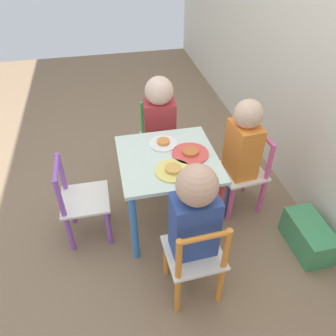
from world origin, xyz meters
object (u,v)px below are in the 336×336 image
object	(u,v)px
kids_table	(168,170)
chair_green	(159,142)
chair_pink	(244,173)
child_left	(160,121)
plate_back	(190,153)
chair_purple	(81,202)
plate_right	(173,170)
chair_orange	(195,259)
child_back	(240,149)
storage_bin	(308,236)
child_right	(193,219)
plate_left	(163,143)

from	to	relation	value
kids_table	chair_green	bearing A→B (deg)	174.72
chair_pink	child_left	world-z (taller)	child_left
kids_table	child_left	world-z (taller)	child_left
chair_pink	plate_back	distance (m)	0.44
chair_pink	chair_purple	bearing A→B (deg)	-92.84
plate_right	chair_pink	bearing A→B (deg)	109.02
kids_table	plate_right	bearing A→B (deg)	0.00
chair_orange	child_back	bearing A→B (deg)	-130.06
plate_back	storage_bin	distance (m)	0.82
child_back	plate_right	distance (m)	0.46
kids_table	child_left	size ratio (longest dim) A/B	0.70
chair_purple	child_back	world-z (taller)	child_back
chair_purple	plate_right	xyz separation A→B (m)	(0.13, 0.49, 0.24)
chair_pink	child_left	distance (m)	0.62
chair_orange	child_back	xyz separation A→B (m)	(-0.53, 0.41, 0.19)
child_right	child_back	xyz separation A→B (m)	(-0.47, 0.41, -0.02)
chair_purple	child_left	size ratio (longest dim) A/B	0.70
chair_green	chair_purple	bearing A→B (deg)	-132.53
chair_pink	child_right	xyz separation A→B (m)	(0.48, -0.47, 0.21)
chair_purple	child_back	xyz separation A→B (m)	(-0.04, 0.92, 0.19)
kids_table	child_back	bearing A→B (deg)	95.33
child_back	plate_left	distance (m)	0.44
plate_back	storage_bin	xyz separation A→B (m)	(0.37, 0.60, -0.41)
chair_pink	plate_left	world-z (taller)	chair_pink
plate_right	chair_orange	bearing A→B (deg)	3.52
chair_pink	child_left	bearing A→B (deg)	-135.83
chair_orange	chair_green	distance (m)	0.98
kids_table	plate_back	distance (m)	0.16
chair_purple	plate_back	size ratio (longest dim) A/B	2.64
chair_pink	child_back	distance (m)	0.20
chair_green	plate_left	world-z (taller)	chair_green
chair_orange	child_left	size ratio (longest dim) A/B	0.70
child_right	plate_left	distance (m)	0.56
child_back	child_left	bearing A→B (deg)	-140.38
plate_left	plate_right	bearing A→B (deg)	-0.00
chair_orange	chair_purple	xyz separation A→B (m)	(-0.49, -0.51, 0.00)
chair_orange	storage_bin	xyz separation A→B (m)	(-0.12, 0.70, -0.17)
child_back	chair_green	bearing A→B (deg)	-144.85
chair_purple	plate_left	bearing A→B (deg)	-75.93
chair_green	child_right	world-z (taller)	child_right
child_back	plate_left	size ratio (longest dim) A/B	4.81
chair_pink	child_right	size ratio (longest dim) A/B	0.68
chair_green	plate_left	distance (m)	0.44
chair_green	child_right	xyz separation A→B (m)	(0.92, -0.03, 0.21)
chair_pink	child_back	bearing A→B (deg)	-90.00
child_right	plate_left	xyz separation A→B (m)	(-0.55, -0.02, 0.03)
chair_purple	plate_right	world-z (taller)	chair_purple
kids_table	plate_back	bearing A→B (deg)	90.00
chair_pink	kids_table	bearing A→B (deg)	-90.00
child_left	plate_right	bearing A→B (deg)	-88.83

